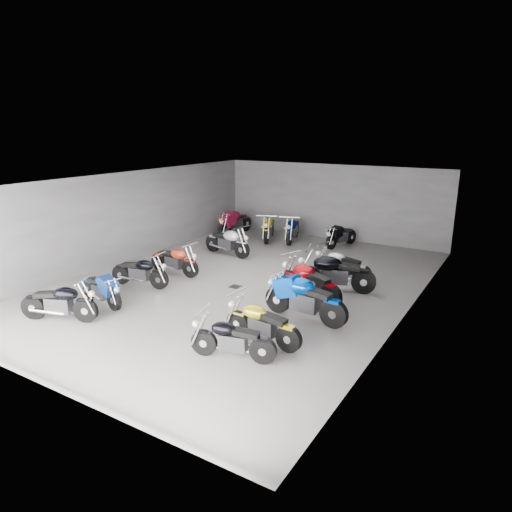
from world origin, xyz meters
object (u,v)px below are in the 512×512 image
object	(u,v)px
motorcycle_right_c	(304,298)
motorcycle_back_a	(235,222)
motorcycle_right_d	(309,282)
motorcycle_left_b	(102,289)
motorcycle_left_d	(175,260)
motorcycle_right_b	(262,323)
motorcycle_right_e	(335,273)
motorcycle_right_f	(341,265)
motorcycle_back_d	(341,236)
motorcycle_left_a	(60,302)
motorcycle_back_c	(292,229)
motorcycle_left_f	(228,242)
motorcycle_left_c	(140,272)
motorcycle_back_b	(269,228)
drain_grate	(235,287)
motorcycle_right_a	(232,339)

from	to	relation	value
motorcycle_right_c	motorcycle_back_a	size ratio (longest dim) A/B	0.99
motorcycle_right_d	motorcycle_left_b	bearing A→B (deg)	142.21
motorcycle_left_d	motorcycle_right_b	distance (m)	5.76
motorcycle_right_b	motorcycle_right_c	world-z (taller)	motorcycle_right_c
motorcycle_right_c	motorcycle_right_e	size ratio (longest dim) A/B	1.02
motorcycle_left_b	motorcycle_right_f	world-z (taller)	motorcycle_right_f
motorcycle_back_a	motorcycle_back_d	world-z (taller)	motorcycle_back_a
motorcycle_left_b	motorcycle_right_d	size ratio (longest dim) A/B	0.86
motorcycle_left_a	motorcycle_right_f	distance (m)	8.31
motorcycle_left_a	motorcycle_back_c	distance (m)	10.52
motorcycle_back_c	motorcycle_left_f	bearing A→B (deg)	54.23
motorcycle_right_d	motorcycle_right_e	distance (m)	1.12
motorcycle_right_d	motorcycle_right_f	world-z (taller)	motorcycle_right_d
motorcycle_left_d	motorcycle_right_b	world-z (taller)	motorcycle_left_d
motorcycle_left_d	motorcycle_back_c	world-z (taller)	motorcycle_back_c
motorcycle_left_b	motorcycle_left_c	distance (m)	1.63
motorcycle_right_c	motorcycle_back_c	size ratio (longest dim) A/B	1.10
motorcycle_right_c	motorcycle_right_f	size ratio (longest dim) A/B	1.18
motorcycle_left_f	motorcycle_back_c	xyz separation A→B (m)	(1.14, 3.21, -0.00)
motorcycle_left_f	motorcycle_right_d	bearing A→B (deg)	68.88
motorcycle_left_b	motorcycle_back_b	xyz separation A→B (m)	(0.22, 8.86, 0.08)
motorcycle_left_b	motorcycle_left_f	size ratio (longest dim) A/B	0.85
motorcycle_left_a	motorcycle_left_b	xyz separation A→B (m)	(0.03, 1.29, -0.04)
motorcycle_back_a	motorcycle_right_c	bearing A→B (deg)	135.52
motorcycle_left_a	motorcycle_back_c	bearing A→B (deg)	150.32
motorcycle_back_a	motorcycle_left_c	bearing A→B (deg)	102.31
motorcycle_right_b	motorcycle_back_b	bearing A→B (deg)	33.05
drain_grate	motorcycle_back_b	distance (m)	6.17
motorcycle_right_b	motorcycle_back_c	size ratio (longest dim) A/B	0.94
motorcycle_back_b	motorcycle_right_a	bearing A→B (deg)	93.55
motorcycle_left_b	motorcycle_back_a	xyz separation A→B (m)	(-1.57, 8.92, 0.12)
motorcycle_back_c	motorcycle_right_b	bearing A→B (deg)	96.52
motorcycle_left_d	motorcycle_back_d	bearing A→B (deg)	153.59
motorcycle_left_c	motorcycle_left_d	world-z (taller)	motorcycle_left_d
motorcycle_left_f	motorcycle_back_b	size ratio (longest dim) A/B	1.05
motorcycle_left_b	motorcycle_left_d	bearing A→B (deg)	-167.12
motorcycle_left_c	motorcycle_back_a	world-z (taller)	motorcycle_back_a
motorcycle_back_b	motorcycle_left_b	bearing A→B (deg)	66.59
motorcycle_back_d	motorcycle_right_c	bearing A→B (deg)	119.09
motorcycle_left_a	motorcycle_back_d	size ratio (longest dim) A/B	1.03
motorcycle_left_d	motorcycle_back_a	bearing A→B (deg)	-163.61
motorcycle_right_a	motorcycle_back_a	world-z (taller)	motorcycle_back_a
motorcycle_left_f	motorcycle_back_d	xyz separation A→B (m)	(3.23, 3.43, -0.07)
motorcycle_left_b	motorcycle_right_c	xyz separation A→B (m)	(5.18, 1.97, 0.11)
motorcycle_back_c	motorcycle_left_b	bearing A→B (deg)	66.20
drain_grate	motorcycle_right_c	world-z (taller)	motorcycle_right_c
motorcycle_right_a	motorcycle_right_f	size ratio (longest dim) A/B	0.93
motorcycle_left_a	motorcycle_back_d	xyz separation A→B (m)	(3.34, 10.66, -0.03)
motorcycle_left_d	motorcycle_back_b	xyz separation A→B (m)	(0.29, 5.76, 0.05)
motorcycle_right_a	motorcycle_back_d	xyz separation A→B (m)	(-1.48, 10.06, 0.01)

